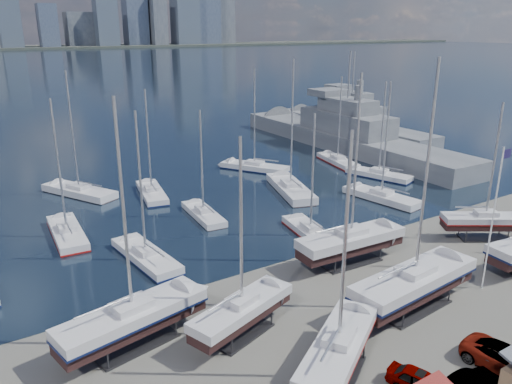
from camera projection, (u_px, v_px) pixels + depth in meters
ground at (401, 294)px, 40.66m from camera, size 1400.00×1400.00×0.00m
sailboat_cradle_0 at (133, 318)px, 33.42m from camera, size 10.86×4.92×16.88m
sailboat_cradle_1 at (339, 349)px, 30.29m from camera, size 9.56×7.35×15.53m
sailboat_cradle_2 at (242, 310)px, 34.59m from camera, size 8.96×4.99×14.25m
sailboat_cradle_3 at (414, 282)px, 37.94m from camera, size 12.02×4.27×18.82m
sailboat_cradle_4 at (351, 241)px, 45.50m from camera, size 10.70×3.50×17.15m
sailboat_cradle_6 at (485, 221)px, 50.72m from camera, size 8.46×6.65×13.96m
sailboat_moored_1 at (67, 235)px, 51.55m from camera, size 3.49×10.17×14.94m
sailboat_moored_2 at (79, 193)px, 64.56m from camera, size 7.71×11.15×16.54m
sailboat_moored_3 at (146, 258)px, 46.35m from camera, size 3.60×10.00×14.65m
sailboat_moored_4 at (203, 215)px, 56.94m from camera, size 3.26×8.74×12.89m
sailboat_moored_5 at (152, 194)px, 64.24m from camera, size 4.52×9.89×14.27m
sailboat_moored_6 at (310, 233)px, 51.92m from camera, size 4.11×9.27×13.40m
sailboat_moored_7 at (291, 190)px, 65.60m from camera, size 6.88×12.30×17.91m
sailboat_moored_8 at (255, 168)px, 75.92m from camera, size 8.06×10.58×15.84m
sailboat_moored_9 at (381, 198)px, 62.61m from camera, size 4.31×10.50×15.39m
sailboat_moored_10 at (379, 176)px, 72.08m from camera, size 5.42×9.96×14.35m
sailboat_moored_11 at (337, 162)px, 79.70m from camera, size 4.68×9.93×14.32m
naval_ship_east at (345, 139)px, 89.74m from camera, size 9.89×53.23×18.77m
naval_ship_west at (350, 124)px, 103.87m from camera, size 6.78×41.62×17.74m
car_a at (422, 382)px, 29.43m from camera, size 2.85×4.43×1.40m
car_c at (509, 361)px, 31.23m from camera, size 3.34×5.96×1.57m
flagpole at (495, 210)px, 39.44m from camera, size 1.06×0.12×12.03m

